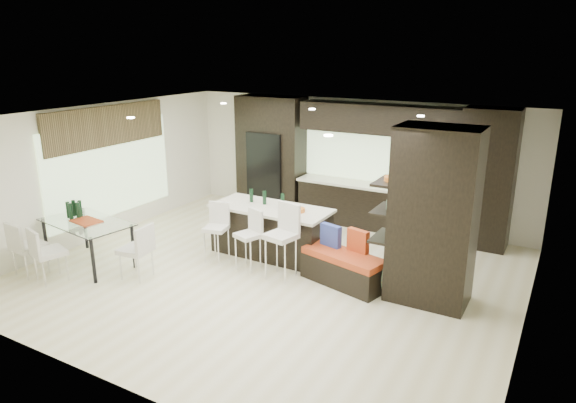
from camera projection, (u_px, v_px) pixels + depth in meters
The scene contains 22 objects.
ground at pixel (271, 274), 8.89m from camera, with size 8.00×8.00×0.00m, color #F2E9B9.
back_wall at pixel (352, 160), 11.42m from camera, with size 8.00×0.02×2.70m, color white.
left_wall at pixel (102, 171), 10.39m from camera, with size 0.02×7.00×2.70m, color white.
right_wall at pixel (535, 242), 6.62m from camera, with size 0.02×7.00×2.70m, color white.
ceiling at pixel (269, 117), 8.11m from camera, with size 8.00×7.00×0.02m, color white.
window_left at pixel (111, 170), 10.53m from camera, with size 0.04×3.20×1.90m, color #B2D199.
window_back at pixel (377, 154), 11.05m from camera, with size 3.40×0.04×1.20m, color #B2D199.
stone_accent at pixel (107, 126), 10.26m from camera, with size 0.08×3.00×0.80m, color brown.
ceiling_spots at pixel (277, 117), 8.33m from camera, with size 4.00×3.00×0.02m, color white.
back_cabinetry at pixel (368, 165), 10.91m from camera, with size 6.80×0.68×2.70m, color black.
refrigerator at pixel (270, 171), 12.11m from camera, with size 0.90×0.68×1.90m, color black.
partition_column at pixel (434, 217), 7.61m from camera, with size 1.20×0.80×2.70m, color black.
kitchen_island at pixel (271, 231), 9.60m from camera, with size 2.24×0.96×0.93m, color black.
stool_left at pixel (216, 239), 9.29m from camera, with size 0.39×0.39×0.88m, color silver.
stool_mid at pixel (248, 246), 8.97m from camera, with size 0.38×0.38×0.87m, color silver.
stool_right at pixel (281, 249), 8.59m from camera, with size 0.46×0.46×1.04m, color silver.
bench at pixel (343, 269), 8.43m from camera, with size 1.41×0.54×0.54m, color black.
floor_vase at pixel (387, 260), 8.07m from camera, with size 0.41×0.41×1.11m, color #4D5C41, non-canonical shape.
dining_table at pixel (89, 243), 9.18m from camera, with size 1.68×0.95×0.81m, color white.
chair_near at pixel (50, 256), 8.51m from camera, with size 0.47×0.47×0.88m, color silver.
chair_far at pixel (29, 250), 8.75m from camera, with size 0.48×0.48×0.89m, color silver.
chair_end at pixel (136, 254), 8.62m from camera, with size 0.47×0.47×0.87m, color silver.
Camera 1 is at (4.27, -6.95, 3.77)m, focal length 32.00 mm.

